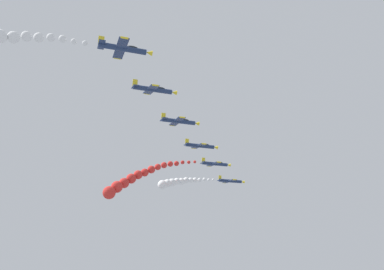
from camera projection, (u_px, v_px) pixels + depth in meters
airplane_lead at (231, 181)px, 143.97m from camera, size 9.56×10.35×2.38m
smoke_trail_lead at (175, 182)px, 135.77m from camera, size 3.90×21.50×5.49m
airplane_left_inner at (215, 164)px, 131.06m from camera, size 9.55×10.35×2.48m
smoke_trail_left_inner at (132, 180)px, 114.22m from camera, size 11.30×30.61×15.69m
airplane_right_inner at (200, 146)px, 116.61m from camera, size 9.52×10.35×2.70m
airplane_left_outer at (179, 121)px, 101.84m from camera, size 9.54×10.35×2.56m
airplane_right_outer at (153, 89)px, 88.56m from camera, size 9.43×10.35×3.01m
airplane_trailing at (124, 48)px, 73.92m from camera, size 9.55×10.35×2.47m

